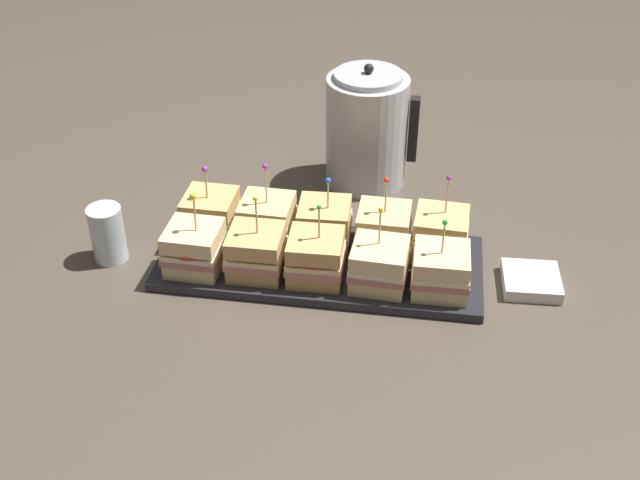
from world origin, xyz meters
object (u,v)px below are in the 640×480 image
Objects in this scene: sandwich_front_far_left at (194,248)px; sandwich_back_center at (324,225)px; sandwich_front_center at (315,258)px; sandwich_front_right at (379,265)px; drinking_glass at (108,234)px; sandwich_back_far_right at (441,234)px; napkin_stack at (531,282)px; kettle_steel at (367,129)px; serving_platter at (320,263)px; sandwich_front_far_right at (441,271)px; sandwich_back_left at (267,220)px; sandwich_back_right at (383,230)px; sandwich_front_left at (256,252)px; sandwich_back_far_left at (211,215)px.

sandwich_front_far_left is 0.25m from sandwich_back_center.
sandwich_front_center is 0.11m from sandwich_front_right.
sandwich_front_far_left reaches higher than drinking_glass.
sandwich_back_far_right reaches higher than sandwich_back_center.
napkin_stack is at bearing 5.15° from sandwich_front_far_left.
kettle_steel reaches higher than sandwich_front_far_left.
napkin_stack is at bearing -44.97° from kettle_steel.
sandwich_back_center is at bearing 171.73° from napkin_stack.
serving_platter is 4.04× the size of sandwich_back_center.
sandwich_front_far_right is 0.55× the size of kettle_steel.
sandwich_front_far_right is at bearing -18.15° from sandwich_back_left.
sandwich_back_right reaches higher than serving_platter.
sandwich_front_far_left is (-0.22, -0.06, 0.05)m from serving_platter.
sandwich_front_far_left reaches higher than napkin_stack.
sandwich_front_left is 0.50m from napkin_stack.
sandwich_front_far_left is 1.09× the size of sandwich_front_far_right.
drinking_glass is (-0.40, -0.08, -0.00)m from sandwich_back_center.
sandwich_back_far_left is at bearing 154.03° from sandwich_front_center.
napkin_stack is (0.16, 0.05, -0.05)m from sandwich_front_far_right.
napkin_stack is (0.61, -0.06, -0.05)m from sandwich_back_far_left.
drinking_glass is at bearing 170.89° from sandwich_front_far_left.
sandwich_front_right reaches higher than sandwich_back_far_left.
sandwich_front_right is 0.11m from sandwich_front_far_right.
sandwich_back_far_left is 1.43× the size of napkin_stack.
sandwich_front_center is at bearing -44.08° from sandwich_back_left.
sandwich_front_far_left is 1.05× the size of sandwich_front_center.
sandwich_front_far_right is at bearing -88.42° from sandwich_back_far_right.
sandwich_front_left is 1.05× the size of sandwich_front_center.
sandwich_back_far_left is at bearing -134.31° from kettle_steel.
sandwich_back_far_right is (0.22, 0.00, -0.00)m from sandwich_back_center.
drinking_glass is (-0.61, -0.08, -0.00)m from sandwich_back_far_right.
sandwich_back_far_right reaches higher than drinking_glass.
sandwich_back_left is (0.11, 0.11, -0.00)m from sandwich_front_far_left.
sandwich_front_far_right is at bearing -162.13° from napkin_stack.
sandwich_back_far_left is 0.61m from napkin_stack.
sandwich_back_left reaches higher than napkin_stack.
sandwich_front_far_right is 1.40× the size of napkin_stack.
napkin_stack is at bearing -0.30° from serving_platter.
sandwich_front_left is at bearing -112.44° from kettle_steel.
serving_platter is 3.82× the size of sandwich_back_right.
sandwich_back_left is at bearing 161.85° from sandwich_front_far_right.
sandwich_front_center is 0.24m from sandwich_back_far_right.
napkin_stack is at bearing -8.27° from sandwich_back_center.
sandwich_front_left is at bearing -174.22° from napkin_stack.
sandwich_back_center is at bearing 0.51° from sandwich_back_left.
sandwich_back_far_left is (-0.22, 0.11, 0.00)m from sandwich_front_center.
sandwich_back_left is at bearing 154.25° from sandwich_front_right.
sandwich_back_far_left is at bearing 165.98° from sandwich_front_far_right.
sandwich_front_left reaches higher than sandwich_back_far_left.
sandwich_front_far_left reaches higher than sandwich_front_right.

